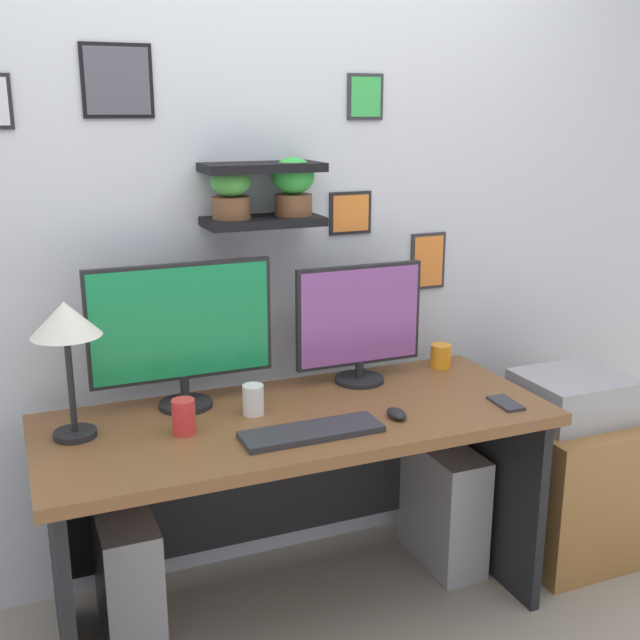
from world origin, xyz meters
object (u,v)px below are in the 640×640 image
(cell_phone, at_px, (506,403))
(water_cup, at_px, (184,417))
(pen_cup, at_px, (253,400))
(computer_tower_left, at_px, (127,574))
(keyboard, at_px, (312,432))
(drawer_cabinet, at_px, (564,484))
(computer_mouse, at_px, (396,414))
(monitor_left, at_px, (182,329))
(printer, at_px, (572,397))
(coffee_mug, at_px, (441,356))
(desk, at_px, (292,466))
(desk_lamp, at_px, (66,329))
(computer_tower_right, at_px, (442,504))
(monitor_right, at_px, (359,322))

(cell_phone, distance_m, water_cup, 1.08)
(pen_cup, relative_size, computer_tower_left, 0.22)
(keyboard, height_order, drawer_cabinet, keyboard)
(pen_cup, bearing_deg, computer_mouse, -26.66)
(monitor_left, distance_m, computer_tower_left, 0.84)
(monitor_left, relative_size, printer, 1.61)
(drawer_cabinet, relative_size, printer, 1.50)
(computer_tower_left, bearing_deg, water_cup, -34.31)
(computer_mouse, xyz_separation_m, drawer_cabinet, (0.83, 0.14, -0.48))
(coffee_mug, bearing_deg, desk, -164.91)
(printer, bearing_deg, pen_cup, 176.62)
(desk, distance_m, desk_lamp, 0.88)
(computer_mouse, height_order, drawer_cabinet, computer_mouse)
(computer_mouse, relative_size, water_cup, 0.82)
(keyboard, height_order, computer_tower_right, keyboard)
(cell_phone, height_order, computer_tower_right, cell_phone)
(keyboard, relative_size, computer_tower_right, 0.93)
(desk_lamp, bearing_deg, computer_tower_left, 12.11)
(keyboard, relative_size, water_cup, 4.00)
(computer_mouse, height_order, pen_cup, pen_cup)
(monitor_left, xyz_separation_m, cell_phone, (1.00, -0.40, -0.26))
(monitor_right, bearing_deg, computer_tower_left, -173.67)
(cell_phone, relative_size, computer_tower_right, 0.30)
(desk, bearing_deg, computer_mouse, -35.84)
(monitor_right, distance_m, computer_tower_right, 0.81)
(keyboard, height_order, computer_tower_left, keyboard)
(monitor_left, bearing_deg, desk_lamp, -161.16)
(desk, relative_size, computer_tower_left, 3.72)
(desk_lamp, distance_m, cell_phone, 1.44)
(monitor_left, distance_m, cell_phone, 1.11)
(desk, relative_size, monitor_right, 3.47)
(desk, relative_size, monitor_left, 2.73)
(monitor_left, relative_size, keyboard, 1.39)
(monitor_right, bearing_deg, keyboard, -131.41)
(computer_tower_left, bearing_deg, computer_tower_right, -0.49)
(desk, xyz_separation_m, monitor_right, (0.32, 0.16, 0.43))
(coffee_mug, height_order, printer, coffee_mug)
(keyboard, relative_size, computer_tower_left, 0.98)
(computer_mouse, bearing_deg, desk_lamp, 166.05)
(computer_mouse, bearing_deg, pen_cup, 153.34)
(printer, distance_m, computer_tower_left, 1.74)
(desk_lamp, bearing_deg, desk, -3.03)
(monitor_right, height_order, water_cup, monitor_right)
(desk_lamp, relative_size, computer_tower_right, 0.90)
(printer, bearing_deg, monitor_right, 163.73)
(monitor_left, xyz_separation_m, water_cup, (-0.05, -0.23, -0.21))
(computer_mouse, xyz_separation_m, coffee_mug, (0.40, 0.39, 0.03))
(computer_tower_right, bearing_deg, desk, -175.23)
(keyboard, bearing_deg, computer_tower_right, 22.95)
(desk, xyz_separation_m, monitor_left, (-0.32, 0.16, 0.48))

